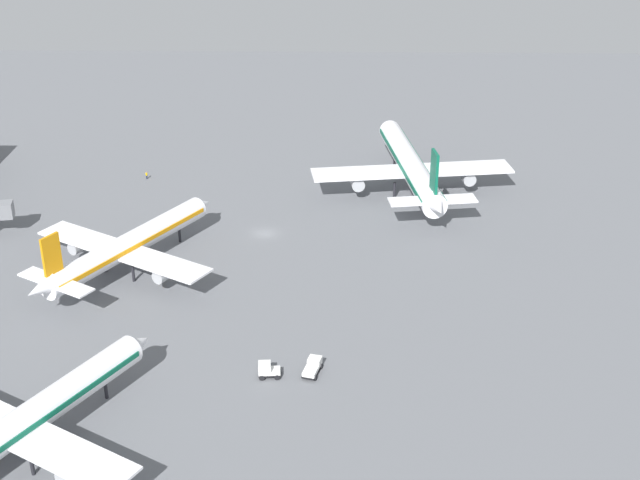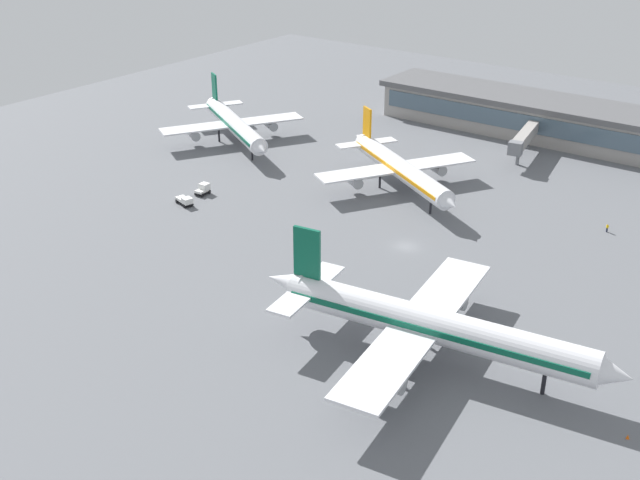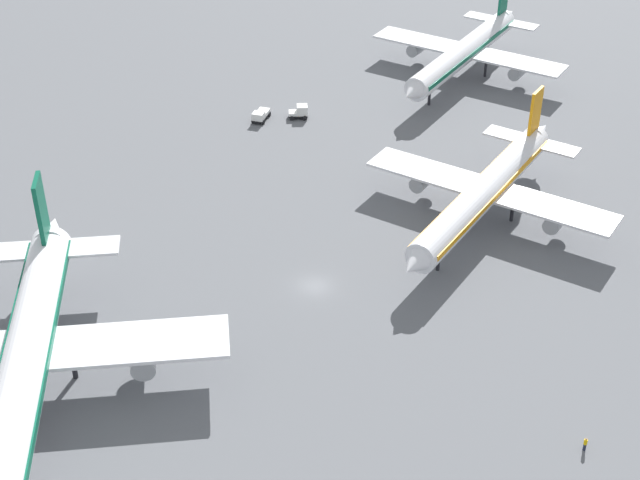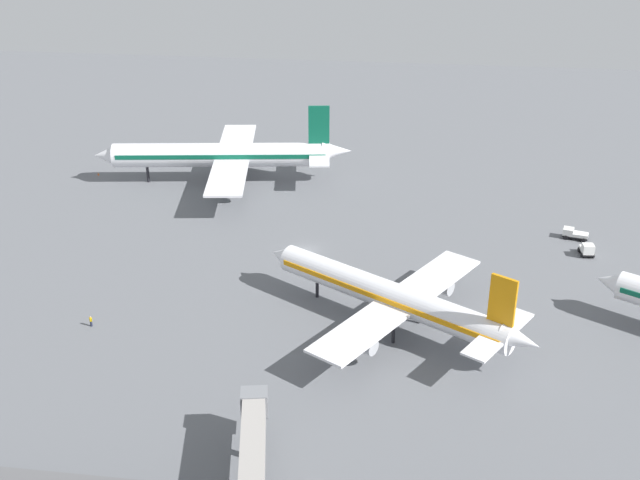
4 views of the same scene
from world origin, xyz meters
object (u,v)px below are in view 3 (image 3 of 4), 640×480
at_px(pushback_tractor, 261,115).
at_px(baggage_tug, 300,112).
at_px(airplane_at_gate, 27,357).
at_px(ground_crew_worker, 585,444).
at_px(airplane_distant, 465,51).
at_px(airplane_taxiing, 485,191).

xyz_separation_m(pushback_tractor, baggage_tug, (1.15, -6.64, 0.19)).
relative_size(airplane_at_gate, ground_crew_worker, 32.45).
relative_size(airplane_distant, ground_crew_worker, 24.88).
height_order(airplane_taxiing, baggage_tug, airplane_taxiing).
bearing_deg(ground_crew_worker, baggage_tug, 142.17).
relative_size(pushback_tractor, baggage_tug, 1.42).
bearing_deg(airplane_distant, pushback_tractor, -32.03).
bearing_deg(ground_crew_worker, airplane_taxiing, 126.06).
bearing_deg(pushback_tractor, ground_crew_worker, 42.84).
relative_size(airplane_at_gate, airplane_distant, 1.30).
height_order(pushback_tractor, baggage_tug, baggage_tug).
bearing_deg(pushback_tractor, airplane_distant, 132.71).
height_order(baggage_tug, ground_crew_worker, baggage_tug).
bearing_deg(baggage_tug, airplane_taxiing, -54.16).
bearing_deg(ground_crew_worker, pushback_tractor, 146.60).
height_order(airplane_at_gate, airplane_taxiing, airplane_at_gate).
relative_size(airplane_at_gate, airplane_taxiing, 1.32).
height_order(airplane_taxiing, ground_crew_worker, airplane_taxiing).
bearing_deg(airplane_at_gate, pushback_tractor, 156.19).
xyz_separation_m(airplane_distant, ground_crew_worker, (-94.15, -3.53, -4.25)).
distance_m(airplane_taxiing, baggage_tug, 42.69).
distance_m(airplane_at_gate, airplane_distant, 104.14).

